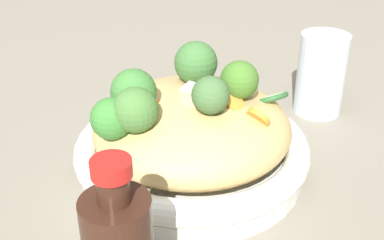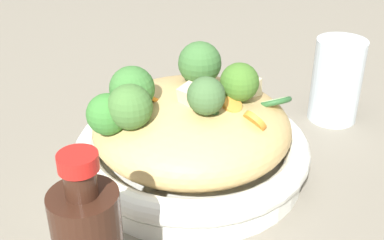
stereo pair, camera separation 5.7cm
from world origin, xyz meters
TOP-DOWN VIEW (x-y plane):
  - ground_plane at (0.00, 0.00)m, footprint 3.00×3.00m
  - serving_bowl at (0.00, 0.00)m, footprint 0.27×0.27m
  - noodle_heap at (-0.00, -0.00)m, footprint 0.23×0.23m
  - broccoli_florets at (-0.03, -0.02)m, footprint 0.19×0.17m
  - carrot_coins at (0.02, -0.02)m, footprint 0.16×0.05m
  - zucchini_slices at (0.06, 0.01)m, footprint 0.12×0.11m
  - chicken_chunks at (0.03, 0.01)m, footprint 0.09×0.09m
  - drinking_glass at (0.17, 0.18)m, footprint 0.07×0.07m

SIDE VIEW (x-z plane):
  - ground_plane at x=0.00m, z-range 0.00..0.00m
  - serving_bowl at x=0.00m, z-range 0.00..0.05m
  - drinking_glass at x=0.17m, z-range 0.00..0.12m
  - noodle_heap at x=0.00m, z-range 0.02..0.10m
  - zucchini_slices at x=0.06m, z-range 0.07..0.12m
  - carrot_coins at x=0.02m, z-range 0.08..0.12m
  - chicken_chunks at x=0.03m, z-range 0.09..0.12m
  - broccoli_florets at x=-0.03m, z-range 0.08..0.15m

